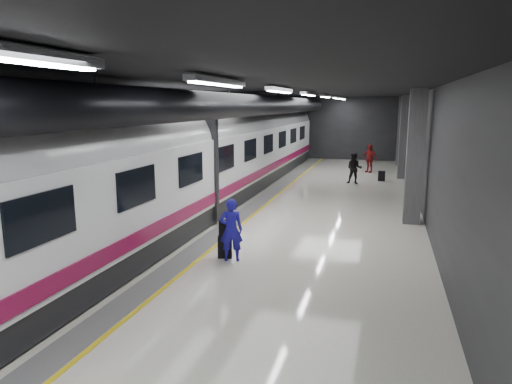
% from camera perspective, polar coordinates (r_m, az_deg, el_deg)
% --- Properties ---
extents(ground, '(40.00, 40.00, 0.00)m').
position_cam_1_polar(ground, '(15.02, 1.48, -4.50)').
color(ground, silver).
rests_on(ground, ground).
extents(platform_hall, '(10.02, 40.02, 4.51)m').
position_cam_1_polar(platform_hall, '(15.49, 1.40, 9.23)').
color(platform_hall, black).
rests_on(platform_hall, ground).
extents(train, '(3.05, 38.00, 4.05)m').
position_cam_1_polar(train, '(15.73, -10.04, 3.72)').
color(train, black).
rests_on(train, ground).
extents(traveler_main, '(0.68, 0.54, 1.64)m').
position_cam_1_polar(traveler_main, '(11.76, -3.12, -4.75)').
color(traveler_main, '#251BD0').
rests_on(traveler_main, ground).
extents(suitcase_main, '(0.41, 0.32, 0.59)m').
position_cam_1_polar(suitcase_main, '(12.14, -3.90, -6.83)').
color(suitcase_main, black).
rests_on(suitcase_main, ground).
extents(shoulder_bag, '(0.36, 0.26, 0.43)m').
position_cam_1_polar(shoulder_bag, '(11.98, -3.90, -4.52)').
color(shoulder_bag, black).
rests_on(shoulder_bag, suitcase_main).
extents(traveler_far_a, '(0.80, 0.64, 1.59)m').
position_cam_1_polar(traveler_far_a, '(23.71, 12.20, 2.91)').
color(traveler_far_a, black).
rests_on(traveler_far_a, ground).
extents(traveler_far_b, '(1.05, 0.85, 1.67)m').
position_cam_1_polar(traveler_far_b, '(27.95, 14.00, 4.10)').
color(traveler_far_b, maroon).
rests_on(traveler_far_b, ground).
extents(suitcase_far, '(0.37, 0.24, 0.54)m').
position_cam_1_polar(suitcase_far, '(25.01, 15.43, 1.94)').
color(suitcase_far, black).
rests_on(suitcase_far, ground).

